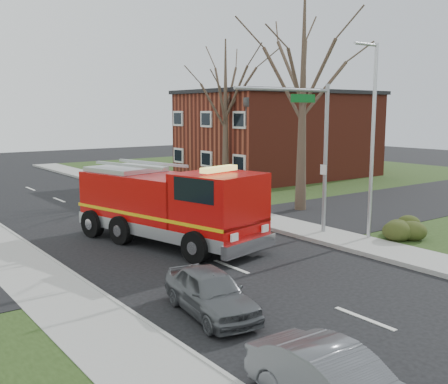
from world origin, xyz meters
TOP-DOWN VIEW (x-y plane):
  - ground at (0.00, 0.00)m, footprint 120.00×120.00m
  - sidewalk_right at (6.20, 0.00)m, footprint 2.40×80.00m
  - sidewalk_left at (-6.20, 0.00)m, footprint 2.40×80.00m
  - brick_building at (19.00, 18.00)m, footprint 15.40×10.40m
  - health_center_sign at (10.50, 12.50)m, footprint 0.12×2.00m
  - hedge_corner at (9.00, -1.00)m, footprint 2.80×2.00m
  - bare_tree_near at (9.50, 6.00)m, footprint 6.00×6.00m
  - bare_tree_far at (11.00, 15.00)m, footprint 5.25×5.25m
  - traffic_signal_mast at (5.21, 1.50)m, footprint 5.29×0.18m
  - streetlight_pole at (7.14, -0.50)m, footprint 1.48×0.16m
  - fire_engine at (0.01, 4.27)m, footprint 4.93×9.14m
  - parked_car_maroon at (-3.17, -3.21)m, footprint 2.09×3.99m

SIDE VIEW (x-z plane):
  - ground at x=0.00m, z-range 0.00..0.00m
  - sidewalk_right at x=6.20m, z-range 0.00..0.15m
  - sidewalk_left at x=-6.20m, z-range 0.00..0.15m
  - hedge_corner at x=9.00m, z-range 0.13..1.03m
  - parked_car_maroon at x=-3.17m, z-range 0.00..1.30m
  - health_center_sign at x=10.50m, z-range 0.18..1.58m
  - fire_engine at x=0.01m, z-range -0.17..3.34m
  - brick_building at x=19.00m, z-range 0.03..7.28m
  - streetlight_pole at x=7.14m, z-range 0.35..8.75m
  - traffic_signal_mast at x=5.21m, z-range 1.31..8.11m
  - bare_tree_far at x=11.00m, z-range 1.24..11.74m
  - bare_tree_near at x=9.50m, z-range 1.41..13.41m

